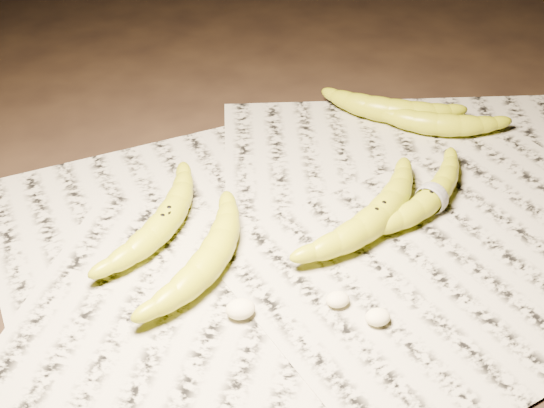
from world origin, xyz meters
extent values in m
plane|color=black|center=(0.00, 0.00, 0.00)|extent=(3.00, 3.00, 0.00)
cube|color=#A9A690|center=(0.03, -0.01, 0.00)|extent=(0.90, 0.70, 0.01)
torus|color=white|center=(0.19, 0.02, 0.03)|extent=(0.03, 0.04, 0.04)
ellipsoid|color=beige|center=(-0.10, -0.11, 0.02)|extent=(0.03, 0.03, 0.02)
ellipsoid|color=beige|center=(0.05, -0.16, 0.02)|extent=(0.03, 0.02, 0.02)
ellipsoid|color=beige|center=(0.01, -0.12, 0.02)|extent=(0.03, 0.02, 0.02)
camera|label=1|loc=(-0.22, -0.71, 0.63)|focal=50.00mm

